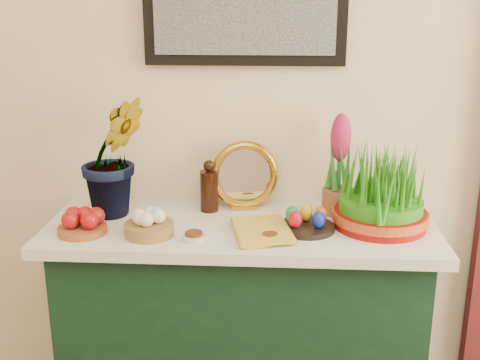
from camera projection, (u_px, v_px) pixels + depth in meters
name	position (u px, v px, depth m)	size (l,w,h in m)	color
sideboard	(241.00, 337.00, 2.31)	(1.30, 0.45, 0.85)	#11311E
tablecloth	(241.00, 229.00, 2.18)	(1.40, 0.55, 0.04)	white
hyacinth_green	(113.00, 137.00, 2.18)	(0.30, 0.25, 0.59)	#277625
apple_bowl	(82.00, 223.00, 2.07)	(0.17, 0.17, 0.09)	#974F26
garlic_basket	(149.00, 225.00, 2.05)	(0.22, 0.22, 0.09)	olive
vinegar_cruet	(209.00, 189.00, 2.28)	(0.07, 0.07, 0.20)	black
mirror	(245.00, 176.00, 2.30)	(0.27, 0.10, 0.26)	gold
book	(235.00, 231.00, 2.05)	(0.17, 0.25, 0.03)	gold
spice_dish_left	(194.00, 236.00, 2.02)	(0.07, 0.07, 0.03)	silver
spice_dish_right	(270.00, 237.00, 2.02)	(0.06, 0.06, 0.03)	silver
egg_plate	(306.00, 222.00, 2.10)	(0.21, 0.21, 0.08)	black
hyacinth_pink	(339.00, 169.00, 2.23)	(0.12, 0.12, 0.38)	brown
wheatgrass_sabzeh	(381.00, 194.00, 2.11)	(0.34, 0.34, 0.28)	#910A07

